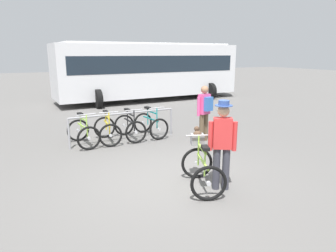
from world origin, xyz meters
TOP-DOWN VIEW (x-y plane):
  - ground_plane at (0.00, 0.00)m, footprint 80.00×80.00m
  - bike_rack_rail at (-0.08, 3.03)m, footprint 3.20×0.26m
  - racked_bike_lime at (-1.24, 3.14)m, footprint 0.79×1.17m
  - racked_bike_yellow at (-0.54, 3.18)m, footprint 0.73×1.15m
  - racked_bike_black at (0.16, 3.23)m, footprint 0.71×1.14m
  - racked_bike_teal at (0.86, 3.27)m, footprint 0.81×1.17m
  - featured_bicycle at (0.38, -0.59)m, footprint 0.97×1.26m
  - person_with_featured_bike at (0.66, -0.87)m, footprint 0.47×0.34m
  - pedestrian_with_backpack at (2.09, 2.11)m, footprint 0.51×0.41m
  - bus_distant at (3.60, 10.41)m, footprint 10.14×3.82m

SIDE VIEW (x-z plane):
  - ground_plane at x=0.00m, z-range 0.00..0.00m
  - racked_bike_lime at x=-1.24m, z-range -0.12..0.85m
  - racked_bike_yellow at x=-0.54m, z-range -0.12..0.86m
  - racked_bike_black at x=0.16m, z-range -0.12..0.86m
  - racked_bike_teal at x=0.86m, z-range -0.12..0.85m
  - featured_bicycle at x=0.38m, z-range -0.06..1.03m
  - bike_rack_rail at x=-0.08m, z-range 0.23..1.10m
  - pedestrian_with_backpack at x=2.09m, z-range 0.12..1.76m
  - person_with_featured_bike at x=0.66m, z-range 0.09..1.81m
  - bus_distant at x=3.60m, z-range 0.20..3.28m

